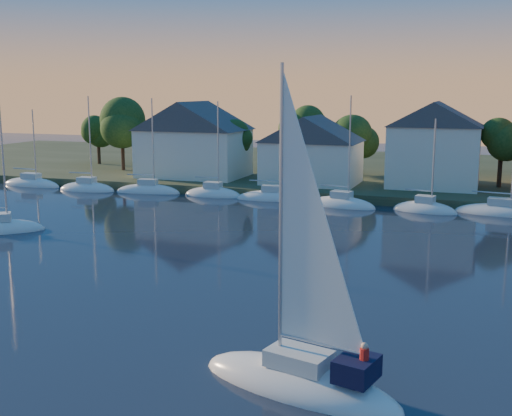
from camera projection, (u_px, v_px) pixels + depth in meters
The scene contains 8 objects.
shoreline_land at pixel (384, 175), 92.16m from camera, with size 160.00×50.00×2.00m, color #2C3720.
wooden_dock at pixel (352, 201), 70.88m from camera, with size 120.00×3.00×1.00m, color brown.
clubhouse_west at pixel (194, 138), 82.69m from camera, with size 13.65×9.45×9.64m.
clubhouse_centre at pixel (312, 149), 76.57m from camera, with size 11.55×8.40×8.08m.
clubhouse_east at pixel (435, 144), 73.59m from camera, with size 10.50×8.40×9.80m.
tree_line at pixel (387, 130), 79.08m from camera, with size 93.40×5.40×8.90m.
moored_fleet at pixel (275, 200), 70.76m from camera, with size 71.50×2.40×12.05m.
hero_sailboat at pixel (302, 375), 26.28m from camera, with size 9.60×5.05×14.27m.
Camera 1 is at (13.70, -17.30, 12.15)m, focal length 45.00 mm.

